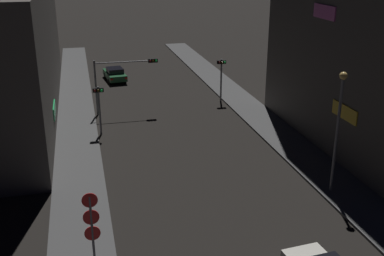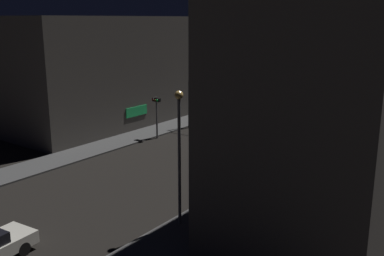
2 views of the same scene
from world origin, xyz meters
The scene contains 8 objects.
sidewalk_left centered at (-7.45, 29.80, 0.06)m, with size 3.07×63.60×0.13m, color #4C4C4C.
sidewalk_right centered at (7.45, 29.80, 0.06)m, with size 3.07×63.60×0.13m, color #4C4C4C.
far_car centered at (-3.23, 41.85, 0.73)m, with size 2.30×4.63×1.42m.
traffic_light_overhead centered at (-3.46, 30.53, 3.49)m, with size 5.35×0.42×4.69m.
traffic_light_left_kerb centered at (-5.67, 25.74, 2.69)m, with size 0.80×0.42×3.75m.
traffic_light_right_kerb centered at (5.67, 31.84, 2.82)m, with size 0.80×0.42×3.96m.
sign_pole_left centered at (-6.89, 7.81, 2.77)m, with size 0.63×0.10×4.34m.
street_lamp_near_block centered at (6.64, 13.27, 4.51)m, with size 0.43×0.43×6.96m.
Camera 1 is at (-6.84, -8.49, 12.94)m, focal length 44.27 mm.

